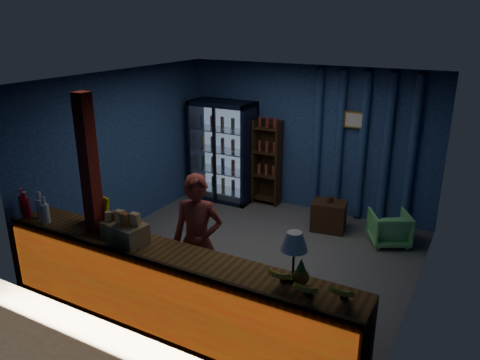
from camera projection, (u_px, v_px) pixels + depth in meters
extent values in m
plane|color=#515154|center=(249.00, 256.00, 6.93)|extent=(4.60, 4.60, 0.00)
plane|color=navy|center=(307.00, 139.00, 8.32)|extent=(4.60, 0.00, 4.60)
plane|color=navy|center=(148.00, 233.00, 4.69)|extent=(4.60, 0.00, 4.60)
plane|color=navy|center=(124.00, 151.00, 7.56)|extent=(0.00, 4.40, 4.40)
plane|color=navy|center=(424.00, 203.00, 5.46)|extent=(0.00, 4.40, 4.40)
plane|color=#472D19|center=(251.00, 78.00, 6.08)|extent=(4.60, 4.60, 0.00)
cube|color=brown|center=(170.00, 290.00, 5.21)|extent=(4.40, 0.55, 0.95)
cube|color=red|center=(153.00, 303.00, 4.97)|extent=(4.35, 0.02, 0.81)
cube|color=#371F11|center=(152.00, 261.00, 4.82)|extent=(4.40, 0.04, 0.04)
cube|color=maroon|center=(93.00, 204.00, 5.41)|extent=(0.16, 0.16, 2.60)
cube|color=black|center=(230.00, 148.00, 9.08)|extent=(1.20, 0.06, 1.90)
cube|color=black|center=(198.00, 147.00, 9.12)|extent=(0.06, 0.60, 1.90)
cube|color=black|center=(249.00, 155.00, 8.60)|extent=(0.06, 0.60, 1.90)
cube|color=black|center=(222.00, 103.00, 8.56)|extent=(1.20, 0.60, 0.08)
cube|color=black|center=(223.00, 196.00, 9.16)|extent=(1.20, 0.60, 0.08)
cube|color=#99B2D8|center=(229.00, 149.00, 9.04)|extent=(1.08, 0.02, 1.74)
cube|color=white|center=(215.00, 155.00, 8.63)|extent=(1.12, 0.02, 1.78)
cube|color=black|center=(214.00, 155.00, 8.61)|extent=(0.05, 0.05, 1.80)
cube|color=silver|center=(223.00, 190.00, 9.11)|extent=(1.08, 0.48, 0.02)
cylinder|color=#BF591B|center=(204.00, 180.00, 9.28)|extent=(0.07, 0.07, 0.22)
cylinder|color=#2F6E1B|center=(213.00, 182.00, 9.17)|extent=(0.07, 0.07, 0.22)
cylinder|color=#B8951C|center=(223.00, 184.00, 9.07)|extent=(0.07, 0.07, 0.22)
cylinder|color=navy|center=(233.00, 185.00, 8.97)|extent=(0.07, 0.07, 0.22)
cylinder|color=maroon|center=(244.00, 187.00, 8.87)|extent=(0.07, 0.07, 0.22)
cube|color=silver|center=(223.00, 170.00, 8.98)|extent=(1.08, 0.48, 0.02)
cylinder|color=#2F6E1B|center=(203.00, 161.00, 9.14)|extent=(0.07, 0.07, 0.22)
cylinder|color=#B8951C|center=(213.00, 162.00, 9.04)|extent=(0.07, 0.07, 0.22)
cylinder|color=navy|center=(223.00, 164.00, 8.94)|extent=(0.07, 0.07, 0.22)
cylinder|color=maroon|center=(233.00, 166.00, 8.84)|extent=(0.07, 0.07, 0.22)
cylinder|color=#BF591B|center=(244.00, 167.00, 8.73)|extent=(0.07, 0.07, 0.22)
cube|color=silver|center=(223.00, 150.00, 8.85)|extent=(1.08, 0.48, 0.02)
cylinder|color=#B8951C|center=(203.00, 141.00, 9.01)|extent=(0.07, 0.07, 0.22)
cylinder|color=navy|center=(213.00, 142.00, 8.91)|extent=(0.07, 0.07, 0.22)
cylinder|color=maroon|center=(223.00, 144.00, 8.81)|extent=(0.07, 0.07, 0.22)
cylinder|color=#BF591B|center=(233.00, 145.00, 8.71)|extent=(0.07, 0.07, 0.22)
cylinder|color=#2F6E1B|center=(244.00, 147.00, 8.60)|extent=(0.07, 0.07, 0.22)
cube|color=silver|center=(223.00, 130.00, 8.72)|extent=(1.08, 0.48, 0.02)
cylinder|color=navy|center=(202.00, 120.00, 8.88)|extent=(0.07, 0.07, 0.22)
cylinder|color=maroon|center=(212.00, 121.00, 8.78)|extent=(0.07, 0.07, 0.22)
cylinder|color=#BF591B|center=(222.00, 123.00, 8.68)|extent=(0.07, 0.07, 0.22)
cylinder|color=#2F6E1B|center=(233.00, 124.00, 8.57)|extent=(0.07, 0.07, 0.22)
cylinder|color=#B8951C|center=(244.00, 125.00, 8.47)|extent=(0.07, 0.07, 0.22)
cube|color=#371F11|center=(270.00, 161.00, 8.77)|extent=(0.50, 0.02, 1.60)
cube|color=#371F11|center=(256.00, 161.00, 8.77)|extent=(0.03, 0.28, 1.60)
cube|color=#371F11|center=(279.00, 165.00, 8.55)|extent=(0.03, 0.28, 1.60)
cube|color=#371F11|center=(266.00, 198.00, 8.89)|extent=(0.46, 0.26, 0.02)
cube|color=#371F11|center=(267.00, 176.00, 8.74)|extent=(0.46, 0.26, 0.02)
cube|color=#371F11|center=(267.00, 152.00, 8.59)|extent=(0.46, 0.26, 0.02)
cube|color=#371F11|center=(268.00, 129.00, 8.45)|extent=(0.46, 0.26, 0.02)
cylinder|color=navy|center=(317.00, 141.00, 8.18)|extent=(0.14, 0.14, 2.50)
cylinder|color=navy|center=(339.00, 144.00, 8.00)|extent=(0.14, 0.14, 2.50)
cylinder|color=navy|center=(362.00, 147.00, 7.82)|extent=(0.14, 0.14, 2.50)
cylinder|color=navy|center=(387.00, 150.00, 7.64)|extent=(0.14, 0.14, 2.50)
cylinder|color=navy|center=(412.00, 153.00, 7.45)|extent=(0.14, 0.14, 2.50)
cube|color=gold|center=(355.00, 120.00, 7.71)|extent=(0.36, 0.03, 0.28)
cube|color=silver|center=(355.00, 120.00, 7.69)|extent=(0.30, 0.01, 0.22)
imported|color=maroon|center=(198.00, 242.00, 5.55)|extent=(0.70, 0.58, 1.66)
imported|color=#63C66E|center=(389.00, 228.00, 7.24)|extent=(0.77, 0.78, 0.53)
cube|color=#371F11|center=(329.00, 216.00, 7.72)|extent=(0.60, 0.47, 0.49)
cylinder|color=#371F11|center=(330.00, 199.00, 7.62)|extent=(0.10, 0.10, 0.10)
cube|color=yellow|center=(97.00, 210.00, 5.64)|extent=(0.52, 0.25, 0.41)
cube|color=red|center=(96.00, 210.00, 5.62)|extent=(0.42, 0.16, 0.10)
cylinder|color=red|center=(22.00, 203.00, 6.04)|extent=(0.11, 0.11, 0.25)
cylinder|color=red|center=(20.00, 191.00, 5.99)|extent=(0.05, 0.05, 0.10)
cylinder|color=white|center=(20.00, 188.00, 5.97)|extent=(0.05, 0.05, 0.02)
cylinder|color=red|center=(26.00, 208.00, 5.90)|extent=(0.11, 0.11, 0.25)
cylinder|color=red|center=(24.00, 195.00, 5.84)|extent=(0.05, 0.05, 0.10)
cylinder|color=white|center=(23.00, 192.00, 5.83)|extent=(0.05, 0.05, 0.02)
cylinder|color=silver|center=(41.00, 209.00, 5.88)|extent=(0.11, 0.11, 0.25)
cylinder|color=silver|center=(39.00, 196.00, 5.83)|extent=(0.05, 0.05, 0.10)
cylinder|color=white|center=(38.00, 193.00, 5.81)|extent=(0.05, 0.05, 0.02)
cylinder|color=silver|center=(45.00, 213.00, 5.74)|extent=(0.11, 0.11, 0.25)
cylinder|color=silver|center=(43.00, 200.00, 5.68)|extent=(0.05, 0.05, 0.10)
cylinder|color=white|center=(43.00, 197.00, 5.67)|extent=(0.05, 0.05, 0.02)
cube|color=#A5814F|center=(129.00, 235.00, 5.18)|extent=(0.40, 0.35, 0.24)
cube|color=gold|center=(122.00, 216.00, 5.17)|extent=(0.11, 0.08, 0.15)
cube|color=orange|center=(127.00, 218.00, 5.12)|extent=(0.11, 0.08, 0.15)
cube|color=gold|center=(133.00, 220.00, 5.07)|extent=(0.11, 0.08, 0.15)
cube|color=#A5814F|center=(115.00, 228.00, 5.43)|extent=(0.30, 0.26, 0.17)
cube|color=gold|center=(109.00, 216.00, 5.41)|extent=(0.08, 0.06, 0.11)
cube|color=orange|center=(114.00, 217.00, 5.38)|extent=(0.08, 0.06, 0.11)
cube|color=gold|center=(119.00, 218.00, 5.36)|extent=(0.08, 0.06, 0.11)
cylinder|color=silver|center=(132.00, 243.00, 5.23)|extent=(0.41, 0.41, 0.02)
cube|color=gold|center=(137.00, 242.00, 5.19)|extent=(0.09, 0.06, 0.04)
cube|color=orange|center=(139.00, 239.00, 5.24)|extent=(0.11, 0.11, 0.04)
cube|color=gold|center=(136.00, 237.00, 5.29)|extent=(0.06, 0.09, 0.04)
cube|color=orange|center=(131.00, 237.00, 5.30)|extent=(0.11, 0.11, 0.04)
cube|color=gold|center=(126.00, 239.00, 5.26)|extent=(0.09, 0.06, 0.04)
cube|color=orange|center=(124.00, 241.00, 5.20)|extent=(0.11, 0.11, 0.04)
cube|color=gold|center=(126.00, 243.00, 5.16)|extent=(0.06, 0.09, 0.04)
cube|color=orange|center=(132.00, 243.00, 5.15)|extent=(0.11, 0.11, 0.04)
cylinder|color=black|center=(293.00, 279.00, 4.50)|extent=(0.12, 0.12, 0.04)
cylinder|color=black|center=(293.00, 262.00, 4.44)|extent=(0.02, 0.02, 0.36)
cone|color=white|center=(294.00, 241.00, 4.36)|extent=(0.26, 0.26, 0.18)
sphere|color=olive|center=(301.00, 277.00, 4.40)|extent=(0.16, 0.16, 0.16)
cone|color=#285C1F|center=(301.00, 264.00, 4.36)|extent=(0.09, 0.09, 0.13)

